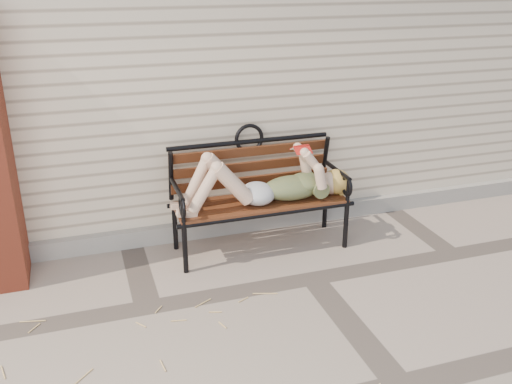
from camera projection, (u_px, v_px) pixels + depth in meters
name	position (u px, v px, depth m)	size (l,w,h in m)	color
ground	(313.00, 278.00, 4.34)	(80.00, 80.00, 0.00)	gray
house_wall	(212.00, 32.00, 6.42)	(8.00, 4.00, 3.00)	beige
foundation_strip	(271.00, 219.00, 5.16)	(8.00, 0.10, 0.15)	gray
garden_bench	(257.00, 182.00, 4.68)	(1.54, 0.61, 1.00)	black
reading_woman	(263.00, 183.00, 4.56)	(1.46, 0.33, 0.46)	#093642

